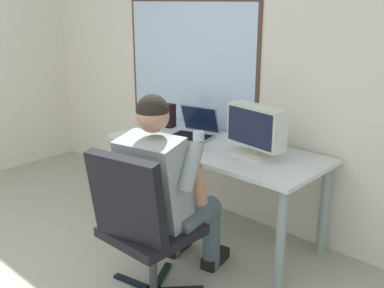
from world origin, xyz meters
The scene contains 9 objects.
wall_rear centered at (-0.02, 2.68, 1.39)m, with size 4.94×0.08×2.79m.
desk centered at (0.16, 2.28, 0.62)m, with size 1.68×0.70×0.72m.
office_chair centered at (0.40, 1.32, 0.55)m, with size 0.61×0.61×0.98m.
person_seated centered at (0.36, 1.57, 0.66)m, with size 0.58×0.80×1.26m.
crt_monitor centered at (0.51, 2.28, 0.92)m, with size 0.45×0.25×0.36m.
laptop centered at (-0.13, 2.36, 0.78)m, with size 0.39×0.40×0.24m.
wine_glass centered at (0.15, 2.10, 0.82)m, with size 0.08×0.08×0.15m.
desk_speaker centered at (-0.47, 2.42, 0.82)m, with size 0.09×0.10×0.20m.
cd_case centered at (-0.42, 2.14, 0.72)m, with size 0.15×0.13×0.01m.
Camera 1 is at (2.22, -0.21, 1.76)m, focal length 42.63 mm.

